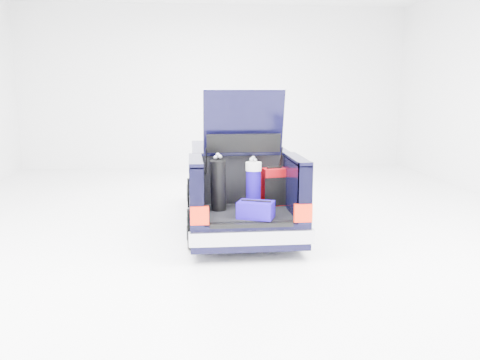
{
  "coord_description": "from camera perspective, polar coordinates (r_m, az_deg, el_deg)",
  "views": [
    {
      "loc": [
        -0.88,
        -9.09,
        2.47
      ],
      "look_at": [
        0.0,
        -0.5,
        0.92
      ],
      "focal_mm": 38.0,
      "sensor_mm": 36.0,
      "label": 1
    }
  ],
  "objects": [
    {
      "name": "blue_golf_bag",
      "position": [
        8.03,
        1.51,
        -0.53
      ],
      "size": [
        0.27,
        0.27,
        0.83
      ],
      "rotation": [
        0.0,
        0.0,
        0.07
      ],
      "color": "black",
      "rests_on": "car"
    },
    {
      "name": "black_golf_bag",
      "position": [
        7.88,
        -2.46,
        -0.55
      ],
      "size": [
        0.34,
        0.36,
        0.89
      ],
      "rotation": [
        0.0,
        0.0,
        -0.41
      ],
      "color": "black",
      "rests_on": "car"
    },
    {
      "name": "red_suitcase",
      "position": [
        8.27,
        3.86,
        -0.77
      ],
      "size": [
        0.42,
        0.32,
        0.64
      ],
      "rotation": [
        0.0,
        0.0,
        0.19
      ],
      "color": "#810409",
      "rests_on": "car"
    },
    {
      "name": "blue_duffel",
      "position": [
        7.46,
        1.79,
        -3.35
      ],
      "size": [
        0.6,
        0.5,
        0.27
      ],
      "rotation": [
        0.0,
        0.0,
        -0.38
      ],
      "color": "#160582",
      "rests_on": "car"
    },
    {
      "name": "ground",
      "position": [
        9.46,
        -0.31,
        -4.94
      ],
      "size": [
        14.0,
        14.0,
        0.0
      ],
      "primitive_type": "plane",
      "color": "white",
      "rests_on": "ground"
    },
    {
      "name": "car",
      "position": [
        9.41,
        -0.38,
        -0.82
      ],
      "size": [
        1.87,
        4.65,
        2.47
      ],
      "color": "black",
      "rests_on": "ground"
    }
  ]
}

